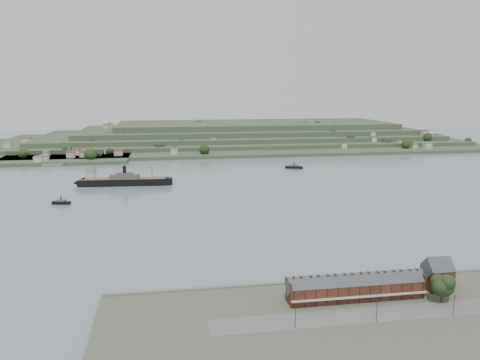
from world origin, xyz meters
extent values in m
plane|color=slate|center=(0.00, 0.00, 0.00)|extent=(1400.00, 1400.00, 0.00)
cube|color=#4C5142|center=(0.00, -188.00, 1.00)|extent=(220.00, 80.00, 2.00)
cube|color=slate|center=(0.00, -149.00, 1.30)|extent=(220.00, 2.00, 2.60)
cube|color=#595959|center=(0.00, -182.00, 2.05)|extent=(140.00, 12.00, 0.10)
cube|color=#3F2216|center=(-10.00, -168.00, 5.50)|extent=(55.00, 8.00, 7.00)
cube|color=#3D4045|center=(-10.00, -168.00, 9.00)|extent=(55.60, 8.15, 8.15)
cube|color=#B0AD9C|center=(-10.00, -172.80, 5.00)|extent=(55.00, 1.60, 0.25)
cube|color=#3F2216|center=(-37.50, -168.00, 10.00)|extent=(0.50, 8.40, 3.00)
cube|color=#3F2216|center=(17.50, -168.00, 10.00)|extent=(0.50, 8.40, 3.00)
cube|color=#33241C|center=(-32.00, -168.00, 11.40)|extent=(0.90, 1.40, 3.20)
cube|color=#33241C|center=(-26.50, -168.00, 11.40)|extent=(0.90, 1.40, 3.20)
cube|color=#33241C|center=(-12.75, -168.00, 11.40)|extent=(0.90, 1.40, 3.20)
cube|color=#33241C|center=(-7.25, -168.00, 11.40)|extent=(0.90, 1.40, 3.20)
cube|color=#33241C|center=(6.50, -168.00, 11.40)|extent=(0.90, 1.40, 3.20)
cube|color=#33241C|center=(12.00, -168.00, 11.40)|extent=(0.90, 1.40, 3.20)
cube|color=#3F2216|center=(27.50, -164.00, 6.50)|extent=(10.00, 10.00, 9.00)
cube|color=#3D4045|center=(27.50, -164.00, 11.00)|extent=(10.40, 10.18, 10.18)
cube|color=#374830|center=(0.00, 360.00, 2.00)|extent=(760.00, 260.00, 4.00)
cube|color=#374830|center=(20.00, 385.00, 6.50)|extent=(680.00, 220.00, 5.00)
cube|color=#374830|center=(35.00, 400.00, 12.00)|extent=(600.00, 200.00, 6.00)
cube|color=#374830|center=(50.00, 415.00, 18.50)|extent=(520.00, 180.00, 7.00)
cube|color=#374830|center=(65.00, 430.00, 26.00)|extent=(440.00, 160.00, 8.00)
cube|color=#374830|center=(-200.00, 250.00, 2.00)|extent=(150.00, 90.00, 4.00)
cube|color=slate|center=(-205.00, 208.00, 1.40)|extent=(22.00, 14.00, 2.80)
cube|color=black|center=(-119.99, 85.32, 2.98)|extent=(77.17, 15.05, 5.96)
cone|color=black|center=(-158.25, 87.74, 2.98)|extent=(10.85, 10.85, 10.22)
cylinder|color=black|center=(-81.73, 82.89, 2.98)|extent=(10.22, 10.22, 5.96)
cube|color=brown|center=(-119.99, 85.32, 6.22)|extent=(75.42, 14.09, 0.51)
cube|color=#4C4947|center=(-118.29, 85.21, 8.09)|extent=(25.99, 9.27, 3.41)
cube|color=#4C4947|center=(-118.29, 85.21, 10.39)|extent=(13.98, 6.81, 2.13)
cylinder|color=black|center=(-118.29, 85.21, 13.63)|extent=(3.07, 3.07, 7.67)
cylinder|color=#3A271B|center=(-143.80, 86.82, 11.93)|extent=(0.43, 0.43, 13.63)
cylinder|color=#3A271B|center=(-94.48, 83.70, 11.08)|extent=(0.43, 0.43, 11.93)
cube|color=black|center=(-159.73, 21.97, 1.07)|extent=(13.80, 5.97, 2.14)
cube|color=#4C4947|center=(-159.73, 21.97, 2.68)|extent=(6.44, 3.91, 1.61)
cylinder|color=black|center=(-159.73, 21.97, 4.46)|extent=(0.89, 0.89, 3.12)
cube|color=black|center=(-157.84, 225.00, 1.04)|extent=(16.13, 6.83, 2.08)
cube|color=#4C4947|center=(-157.84, 225.00, 2.61)|extent=(7.51, 4.57, 1.56)
cylinder|color=black|center=(-157.84, 225.00, 4.34)|extent=(0.87, 0.87, 3.04)
cube|color=black|center=(54.20, 148.23, 1.25)|extent=(19.42, 11.41, 2.50)
cube|color=#4C4947|center=(54.20, 148.23, 3.13)|extent=(9.37, 6.85, 1.88)
cylinder|color=black|center=(54.20, 148.23, 5.22)|extent=(1.04, 1.04, 3.65)
cylinder|color=#3A271B|center=(22.28, -176.12, 4.33)|extent=(1.12, 1.12, 4.65)
sphere|color=black|center=(22.28, -176.12, 8.52)|extent=(8.38, 8.38, 8.38)
sphere|color=black|center=(24.61, -175.19, 9.45)|extent=(6.52, 6.52, 6.52)
sphere|color=black|center=(20.42, -177.52, 8.98)|extent=(5.96, 5.96, 5.96)
sphere|color=black|center=(22.75, -178.17, 10.84)|extent=(5.59, 5.59, 5.59)
camera|label=1|loc=(-83.10, -331.62, 83.93)|focal=35.00mm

